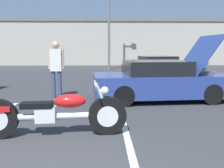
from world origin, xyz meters
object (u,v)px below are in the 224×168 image
Objects in this scene: show_car_hood_open at (161,81)px; parked_car_right_row at (159,66)px; light_pole at (110,4)px; spectator_near_motorcycle at (56,64)px; spectator_far_lot at (202,63)px; motorcycle at (54,114)px.

show_car_hood_open reaches higher than parked_car_right_row.
parked_car_right_row is (2.84, -4.29, -4.28)m from light_pole.
parked_car_right_row is 8.16m from spectator_near_motorcycle.
show_car_hood_open is 3.40m from spectator_near_motorcycle.
show_car_hood_open is 2.33× the size of spectator_near_motorcycle.
spectator_near_motorcycle is (-3.34, 0.38, 0.50)m from show_car_hood_open.
light_pole is 1.95× the size of parked_car_right_row.
show_car_hood_open is 2.92m from spectator_far_lot.
spectator_near_motorcycle is 5.65m from spectator_far_lot.
parked_car_right_row is at bearing 73.72° from show_car_hood_open.
light_pole is 6.69m from parked_car_right_row.
spectator_near_motorcycle reaches higher than parked_car_right_row.
spectator_near_motorcycle is at bearing 94.78° from motorcycle.
light_pole is at bearing 110.45° from spectator_far_lot.
spectator_near_motorcycle is (-1.97, -10.85, -3.72)m from light_pole.
spectator_near_motorcycle is (-4.81, -6.56, 0.56)m from parked_car_right_row.
motorcycle is 1.55× the size of spectator_far_lot.
light_pole is 15.14m from motorcycle.
parked_car_right_row is 2.48× the size of spectator_near_motorcycle.
spectator_far_lot is (2.07, 2.01, 0.44)m from show_car_hood_open.
spectator_far_lot is at bearing -69.55° from light_pole.
spectator_far_lot is (5.41, 1.64, -0.06)m from spectator_near_motorcycle.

